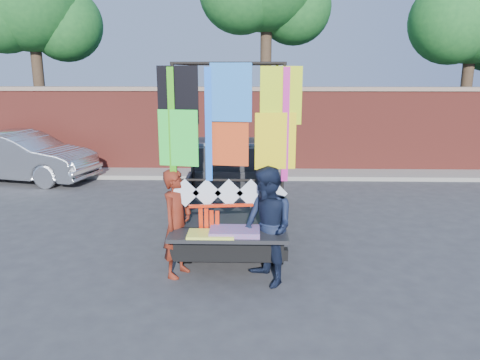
{
  "coord_description": "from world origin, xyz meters",
  "views": [
    {
      "loc": [
        0.58,
        -7.41,
        3.16
      ],
      "look_at": [
        0.39,
        -0.28,
        1.45
      ],
      "focal_mm": 35.0,
      "sensor_mm": 36.0,
      "label": 1
    }
  ],
  "objects_px": {
    "pickup_truck": "(235,185)",
    "sedan": "(21,156)",
    "woman": "(177,223)",
    "man": "(267,227)"
  },
  "relations": [
    {
      "from": "pickup_truck",
      "to": "sedan",
      "type": "height_order",
      "value": "pickup_truck"
    },
    {
      "from": "pickup_truck",
      "to": "woman",
      "type": "bearing_deg",
      "value": -107.55
    },
    {
      "from": "man",
      "to": "sedan",
      "type": "bearing_deg",
      "value": -160.96
    },
    {
      "from": "woman",
      "to": "sedan",
      "type": "bearing_deg",
      "value": 64.56
    },
    {
      "from": "woman",
      "to": "man",
      "type": "distance_m",
      "value": 1.4
    },
    {
      "from": "woman",
      "to": "man",
      "type": "bearing_deg",
      "value": -77.56
    },
    {
      "from": "pickup_truck",
      "to": "man",
      "type": "xyz_separation_m",
      "value": [
        0.57,
        -2.78,
        0.07
      ]
    },
    {
      "from": "pickup_truck",
      "to": "sedan",
      "type": "distance_m",
      "value": 7.23
    },
    {
      "from": "woman",
      "to": "pickup_truck",
      "type": "bearing_deg",
      "value": 5.47
    },
    {
      "from": "man",
      "to": "pickup_truck",
      "type": "bearing_deg",
      "value": 163.92
    }
  ]
}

